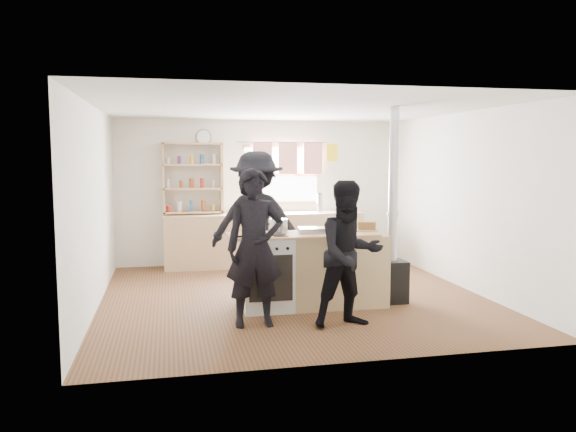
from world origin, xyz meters
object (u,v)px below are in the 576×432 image
object	(u,v)px
cooking_island	(313,270)
person_far	(257,222)
person_near_left	(255,248)
stockpot_stove	(278,226)
person_near_right	(349,254)
skillet_greens	(254,235)
stockpot_counter	(339,224)
bread_board	(367,227)
thermos	(320,203)
flue_heater	(392,253)
roast_tray	(313,230)

from	to	relation	value
cooking_island	person_far	distance (m)	1.22
cooking_island	person_near_left	distance (m)	1.13
cooking_island	stockpot_stove	size ratio (longest dim) A/B	8.03
cooking_island	person_near_right	distance (m)	0.96
skillet_greens	stockpot_counter	size ratio (longest dim) A/B	1.35
stockpot_counter	bread_board	xyz separation A→B (m)	(0.37, -0.02, -0.04)
person_near_right	thermos	bearing A→B (deg)	72.52
person_near_left	flue_heater	bearing A→B (deg)	18.29
skillet_greens	person_near_right	size ratio (longest dim) A/B	0.23
stockpot_stove	person_far	distance (m)	0.86
roast_tray	bread_board	bearing A→B (deg)	0.61
roast_tray	person_near_right	distance (m)	0.93
thermos	person_near_left	world-z (taller)	person_near_left
stockpot_stove	flue_heater	size ratio (longest dim) A/B	0.10
thermos	flue_heater	world-z (taller)	flue_heater
thermos	person_near_right	size ratio (longest dim) A/B	0.20
stockpot_counter	flue_heater	world-z (taller)	flue_heater
cooking_island	skillet_greens	bearing A→B (deg)	-165.58
roast_tray	stockpot_counter	xyz separation A→B (m)	(0.34, 0.03, 0.06)
cooking_island	bread_board	bearing A→B (deg)	2.35
thermos	bread_board	size ratio (longest dim) A/B	0.95
stockpot_counter	person_far	distance (m)	1.28
stockpot_stove	bread_board	bearing A→B (deg)	-3.75
skillet_greens	person_near_left	distance (m)	0.45
roast_tray	person_near_left	world-z (taller)	person_near_left
thermos	person_far	bearing A→B (deg)	-127.55
cooking_island	skillet_greens	xyz separation A→B (m)	(-0.77, -0.20, 0.49)
skillet_greens	person_near_left	bearing A→B (deg)	-98.02
person_near_left	bread_board	bearing A→B (deg)	22.83
skillet_greens	roast_tray	world-z (taller)	roast_tray
skillet_greens	stockpot_counter	world-z (taller)	stockpot_counter
cooking_island	person_near_right	bearing A→B (deg)	-78.52
person_far	bread_board	bearing A→B (deg)	157.13
stockpot_stove	bread_board	distance (m)	1.14
roast_tray	person_near_left	size ratio (longest dim) A/B	0.22
flue_heater	person_near_right	distance (m)	1.25
cooking_island	flue_heater	size ratio (longest dim) A/B	0.79
cooking_island	stockpot_stove	world-z (taller)	stockpot_stove
bread_board	person_far	bearing A→B (deg)	144.25
roast_tray	skillet_greens	bearing A→B (deg)	-164.06
bread_board	person_far	xyz separation A→B (m)	(-1.28, 0.92, -0.01)
skillet_greens	stockpot_stove	size ratio (longest dim) A/B	1.51
stockpot_counter	person_near_left	xyz separation A→B (m)	(-1.18, -0.69, -0.15)
bread_board	person_near_left	bearing A→B (deg)	-156.62
cooking_island	stockpot_stove	xyz separation A→B (m)	(-0.43, 0.10, 0.55)
skillet_greens	roast_tray	distance (m)	0.80
skillet_greens	stockpot_stove	world-z (taller)	stockpot_stove
thermos	person_far	distance (m)	2.30
stockpot_counter	person_far	xyz separation A→B (m)	(-0.91, 0.90, -0.05)
stockpot_stove	person_near_left	bearing A→B (deg)	-118.56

